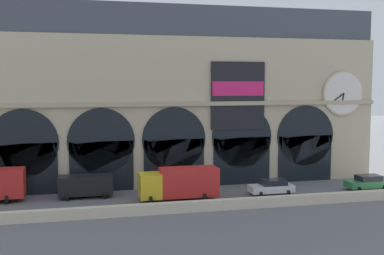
{
  "coord_description": "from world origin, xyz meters",
  "views": [
    {
      "loc": [
        -9.6,
        -43.86,
        11.12
      ],
      "look_at": [
        1.97,
        5.0,
        6.43
      ],
      "focal_mm": 44.13,
      "sensor_mm": 36.0,
      "label": 1
    }
  ],
  "objects_px": {
    "car_mideast": "(272,187)",
    "car_east": "(367,182)",
    "box_truck_center": "(180,183)",
    "van_midwest": "(86,185)"
  },
  "relations": [
    {
      "from": "van_midwest",
      "to": "car_mideast",
      "type": "xyz_separation_m",
      "value": [
        18.16,
        -3.09,
        -0.44
      ]
    },
    {
      "from": "car_east",
      "to": "box_truck_center",
      "type": "bearing_deg",
      "value": 179.57
    },
    {
      "from": "van_midwest",
      "to": "car_east",
      "type": "relative_size",
      "value": 1.18
    },
    {
      "from": "car_east",
      "to": "car_mideast",
      "type": "bearing_deg",
      "value": 178.59
    },
    {
      "from": "car_east",
      "to": "van_midwest",
      "type": "bearing_deg",
      "value": 173.36
    },
    {
      "from": "van_midwest",
      "to": "box_truck_center",
      "type": "distance_m",
      "value": 9.3
    },
    {
      "from": "car_mideast",
      "to": "box_truck_center",
      "type": "bearing_deg",
      "value": -179.32
    },
    {
      "from": "car_mideast",
      "to": "car_east",
      "type": "distance_m",
      "value": 10.62
    },
    {
      "from": "box_truck_center",
      "to": "car_mideast",
      "type": "bearing_deg",
      "value": 0.68
    },
    {
      "from": "van_midwest",
      "to": "car_mideast",
      "type": "distance_m",
      "value": 18.43
    }
  ]
}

